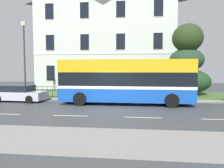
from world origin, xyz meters
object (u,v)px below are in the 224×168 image
object	(u,v)px
georgian_townhouse	(108,36)
street_lamp_post	(24,54)
litter_bin	(130,91)
evergreen_tree	(188,63)
single_decker_bus	(126,81)
parked_hatchback_01	(19,93)

from	to	relation	value
georgian_townhouse	street_lamp_post	bearing A→B (deg)	-119.15
litter_bin	evergreen_tree	bearing A→B (deg)	26.73
single_decker_bus	georgian_townhouse	bearing A→B (deg)	103.17
litter_bin	single_decker_bus	bearing A→B (deg)	-95.42
georgian_townhouse	evergreen_tree	distance (m)	12.87
street_lamp_post	single_decker_bus	bearing A→B (deg)	-14.82
parked_hatchback_01	litter_bin	bearing A→B (deg)	17.77
single_decker_bus	parked_hatchback_01	distance (m)	8.77
georgian_townhouse	single_decker_bus	size ratio (longest dim) A/B	1.78
georgian_townhouse	single_decker_bus	distance (m)	15.10
single_decker_bus	parked_hatchback_01	bearing A→B (deg)	178.42
single_decker_bus	litter_bin	xyz separation A→B (m)	(0.25, 2.61, -1.01)
single_decker_bus	evergreen_tree	bearing A→B (deg)	43.19
parked_hatchback_01	georgian_townhouse	bearing A→B (deg)	70.62
single_decker_bus	litter_bin	bearing A→B (deg)	85.01
single_decker_bus	street_lamp_post	size ratio (longest dim) A/B	1.44
georgian_townhouse	street_lamp_post	xyz separation A→B (m)	(-6.25, -11.21, -3.31)
georgian_townhouse	evergreen_tree	world-z (taller)	georgian_townhouse
street_lamp_post	litter_bin	xyz separation A→B (m)	(9.59, 0.14, -3.28)
street_lamp_post	litter_bin	size ratio (longest dim) A/B	5.70
evergreen_tree	parked_hatchback_01	size ratio (longest dim) A/B	1.60
single_decker_bus	litter_bin	distance (m)	2.81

